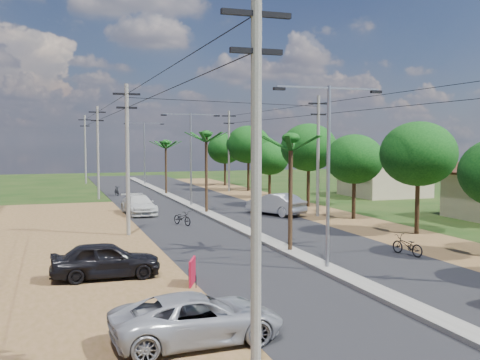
{
  "coord_description": "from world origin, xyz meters",
  "views": [
    {
      "loc": [
        -11.28,
        -21.59,
        5.65
      ],
      "look_at": [
        0.84,
        14.39,
        3.0
      ],
      "focal_mm": 42.0,
      "sensor_mm": 36.0,
      "label": 1
    }
  ],
  "objects_px": {
    "car_silver_mid": "(276,205)",
    "moto_rider_east": "(407,246)",
    "car_parked_silver": "(198,319)",
    "roadside_sign": "(192,272)",
    "car_parked_dark": "(106,261)",
    "car_white_far": "(139,205)"
  },
  "relations": [
    {
      "from": "car_silver_mid",
      "to": "moto_rider_east",
      "type": "xyz_separation_m",
      "value": [
        0.39,
        -16.1,
        -0.33
      ]
    },
    {
      "from": "car_parked_silver",
      "to": "roadside_sign",
      "type": "bearing_deg",
      "value": -15.47
    },
    {
      "from": "car_silver_mid",
      "to": "car_parked_silver",
      "type": "distance_m",
      "value": 27.31
    },
    {
      "from": "car_silver_mid",
      "to": "roadside_sign",
      "type": "height_order",
      "value": "car_silver_mid"
    },
    {
      "from": "car_parked_dark",
      "to": "car_white_far",
      "type": "bearing_deg",
      "value": -11.01
    },
    {
      "from": "car_white_far",
      "to": "car_parked_dark",
      "type": "bearing_deg",
      "value": -106.82
    },
    {
      "from": "car_silver_mid",
      "to": "car_parked_dark",
      "type": "xyz_separation_m",
      "value": [
        -14.07,
        -16.04,
        -0.07
      ]
    },
    {
      "from": "car_parked_silver",
      "to": "roadside_sign",
      "type": "relative_size",
      "value": 4.06
    },
    {
      "from": "car_parked_silver",
      "to": "moto_rider_east",
      "type": "bearing_deg",
      "value": -60.01
    },
    {
      "from": "roadside_sign",
      "to": "car_parked_silver",
      "type": "bearing_deg",
      "value": -80.23
    },
    {
      "from": "car_silver_mid",
      "to": "car_parked_silver",
      "type": "relative_size",
      "value": 1.02
    },
    {
      "from": "moto_rider_east",
      "to": "roadside_sign",
      "type": "distance_m",
      "value": 11.53
    },
    {
      "from": "moto_rider_east",
      "to": "roadside_sign",
      "type": "relative_size",
      "value": 1.57
    },
    {
      "from": "car_parked_dark",
      "to": "moto_rider_east",
      "type": "distance_m",
      "value": 14.46
    },
    {
      "from": "moto_rider_east",
      "to": "roadside_sign",
      "type": "bearing_deg",
      "value": -2.83
    },
    {
      "from": "car_parked_dark",
      "to": "car_silver_mid",
      "type": "bearing_deg",
      "value": -40.05
    },
    {
      "from": "car_parked_silver",
      "to": "car_parked_dark",
      "type": "relative_size",
      "value": 1.1
    },
    {
      "from": "car_parked_silver",
      "to": "moto_rider_east",
      "type": "distance_m",
      "value": 15.16
    },
    {
      "from": "car_parked_silver",
      "to": "roadside_sign",
      "type": "xyz_separation_m",
      "value": [
        1.36,
        6.2,
        -0.16
      ]
    },
    {
      "from": "car_parked_silver",
      "to": "car_white_far",
      "type": "bearing_deg",
      "value": -8.19
    },
    {
      "from": "car_silver_mid",
      "to": "moto_rider_east",
      "type": "distance_m",
      "value": 16.11
    },
    {
      "from": "car_silver_mid",
      "to": "car_parked_silver",
      "type": "height_order",
      "value": "car_silver_mid"
    }
  ]
}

